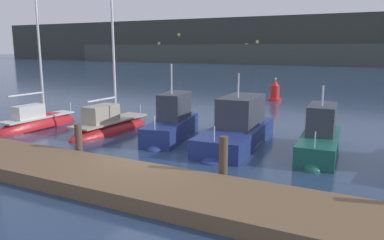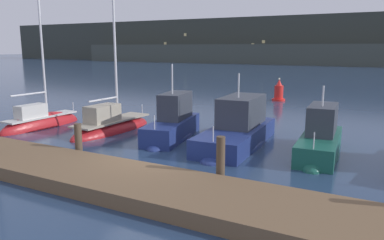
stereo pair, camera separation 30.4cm
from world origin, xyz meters
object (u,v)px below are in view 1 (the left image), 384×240
sailboat_berth_2 (110,128)px  motorboat_berth_4 (237,135)px  channel_buoy (275,92)px  sailboat_berth_1 (39,125)px  motorboat_berth_5 (319,146)px  motorboat_berth_3 (172,129)px

sailboat_berth_2 → motorboat_berth_4: 6.85m
motorboat_berth_4 → channel_buoy: bearing=98.4°
sailboat_berth_1 → motorboat_berth_5: sailboat_berth_1 is taller
sailboat_berth_1 → motorboat_berth_3: (7.64, 1.34, 0.30)m
sailboat_berth_2 → motorboat_berth_5: size_ratio=1.63×
motorboat_berth_3 → channel_buoy: (1.06, 15.09, 0.25)m
motorboat_berth_5 → channel_buoy: size_ratio=2.82×
channel_buoy → sailboat_berth_2: bearing=-106.8°
motorboat_berth_3 → sailboat_berth_2: bearing=-175.4°
sailboat_berth_2 → motorboat_berth_4: (6.83, 0.56, 0.24)m
sailboat_berth_1 → motorboat_berth_4: 11.01m
motorboat_berth_5 → motorboat_berth_4: bearing=-178.8°
motorboat_berth_3 → motorboat_berth_5: size_ratio=1.02×
motorboat_berth_5 → channel_buoy: bearing=111.3°
motorboat_berth_3 → motorboat_berth_5: (6.80, 0.35, -0.09)m
motorboat_berth_4 → motorboat_berth_3: bearing=-175.2°
sailboat_berth_1 → channel_buoy: bearing=62.1°
sailboat_berth_1 → channel_buoy: (8.70, 16.43, 0.56)m
sailboat_berth_2 → motorboat_berth_4: size_ratio=1.27×
motorboat_berth_3 → motorboat_berth_4: motorboat_berth_3 is taller
sailboat_berth_1 → channel_buoy: sailboat_berth_1 is taller
sailboat_berth_1 → motorboat_berth_4: bearing=8.5°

